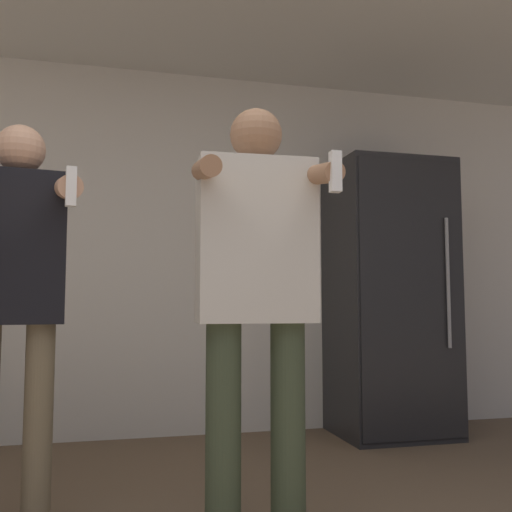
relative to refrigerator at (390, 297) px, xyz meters
The scene contains 4 objects.
wall_back 1.78m from the refrigerator, 168.20° to the left, with size 7.00×0.06×2.55m.
refrigerator is the anchor object (origin of this frame).
person_woman_foreground 2.08m from the refrigerator, 130.73° to the right, with size 0.51×0.44×1.65m.
person_man_side 2.57m from the refrigerator, 151.57° to the right, with size 0.49×0.57×1.63m.
Camera 1 is at (-0.17, -1.20, 0.90)m, focal length 40.00 mm.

